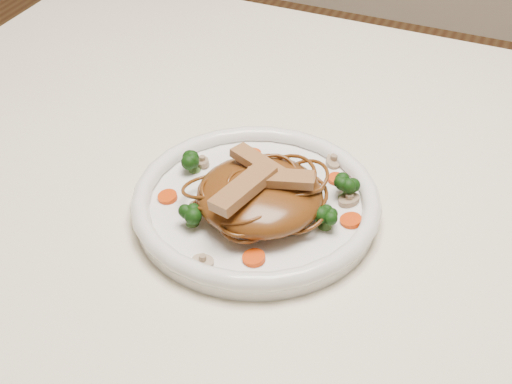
% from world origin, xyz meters
% --- Properties ---
extents(table, '(1.20, 0.80, 0.75)m').
position_xyz_m(table, '(0.00, 0.00, 0.65)').
color(table, white).
rests_on(table, ground).
extents(plate, '(0.35, 0.35, 0.02)m').
position_xyz_m(plate, '(-0.06, -0.09, 0.76)').
color(plate, white).
rests_on(plate, table).
extents(noodle_mound, '(0.17, 0.17, 0.04)m').
position_xyz_m(noodle_mound, '(-0.05, -0.10, 0.79)').
color(noodle_mound, '#623512').
rests_on(noodle_mound, plate).
extents(chicken_a, '(0.07, 0.04, 0.01)m').
position_xyz_m(chicken_a, '(-0.03, -0.10, 0.81)').
color(chicken_a, '#9F7D4B').
rests_on(chicken_a, noodle_mound).
extents(chicken_b, '(0.07, 0.04, 0.01)m').
position_xyz_m(chicken_b, '(-0.06, -0.08, 0.81)').
color(chicken_b, '#9F7D4B').
rests_on(chicken_b, noodle_mound).
extents(chicken_c, '(0.05, 0.08, 0.01)m').
position_xyz_m(chicken_c, '(-0.05, -0.13, 0.81)').
color(chicken_c, '#9F7D4B').
rests_on(chicken_c, noodle_mound).
extents(broccoli_0, '(0.03, 0.03, 0.03)m').
position_xyz_m(broccoli_0, '(0.03, -0.05, 0.78)').
color(broccoli_0, '#12340A').
rests_on(broccoli_0, plate).
extents(broccoli_1, '(0.03, 0.03, 0.03)m').
position_xyz_m(broccoli_1, '(-0.14, -0.07, 0.78)').
color(broccoli_1, '#12340A').
rests_on(broccoli_1, plate).
extents(broccoli_2, '(0.03, 0.03, 0.03)m').
position_xyz_m(broccoli_2, '(-0.10, -0.15, 0.78)').
color(broccoli_2, '#12340A').
rests_on(broccoli_2, plate).
extents(broccoli_3, '(0.04, 0.04, 0.03)m').
position_xyz_m(broccoli_3, '(0.02, -0.10, 0.78)').
color(broccoli_3, '#12340A').
rests_on(broccoli_3, plate).
extents(carrot_0, '(0.02, 0.02, 0.00)m').
position_xyz_m(carrot_0, '(0.01, -0.02, 0.77)').
color(carrot_0, '#EF4108').
rests_on(carrot_0, plate).
extents(carrot_1, '(0.03, 0.03, 0.00)m').
position_xyz_m(carrot_1, '(-0.14, -0.12, 0.77)').
color(carrot_1, '#EF4108').
rests_on(carrot_1, plate).
extents(carrot_2, '(0.02, 0.02, 0.00)m').
position_xyz_m(carrot_2, '(0.05, -0.08, 0.77)').
color(carrot_2, '#EF4108').
rests_on(carrot_2, plate).
extents(carrot_3, '(0.03, 0.03, 0.00)m').
position_xyz_m(carrot_3, '(-0.09, -0.02, 0.77)').
color(carrot_3, '#EF4108').
rests_on(carrot_3, plate).
extents(carrot_4, '(0.03, 0.03, 0.00)m').
position_xyz_m(carrot_4, '(-0.02, -0.17, 0.77)').
color(carrot_4, '#EF4108').
rests_on(carrot_4, plate).
extents(mushroom_0, '(0.03, 0.03, 0.01)m').
position_xyz_m(mushroom_0, '(-0.07, -0.20, 0.77)').
color(mushroom_0, tan).
rests_on(mushroom_0, plate).
extents(mushroom_1, '(0.04, 0.04, 0.01)m').
position_xyz_m(mushroom_1, '(0.03, -0.05, 0.77)').
color(mushroom_1, tan).
rests_on(mushroom_1, plate).
extents(mushroom_2, '(0.03, 0.03, 0.01)m').
position_xyz_m(mushroom_2, '(-0.14, -0.05, 0.77)').
color(mushroom_2, tan).
rests_on(mushroom_2, plate).
extents(mushroom_3, '(0.03, 0.03, 0.01)m').
position_xyz_m(mushroom_3, '(-0.00, 0.01, 0.77)').
color(mushroom_3, tan).
rests_on(mushroom_3, plate).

